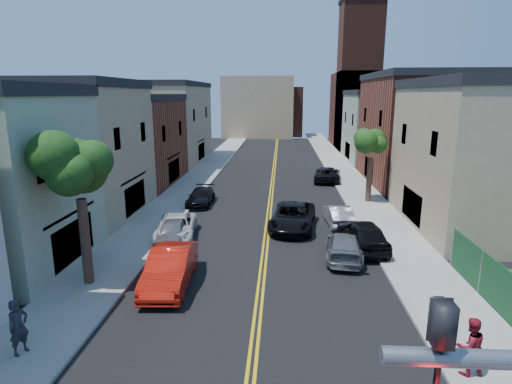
% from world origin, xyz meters
% --- Properties ---
extents(sidewalk_left, '(3.20, 100.00, 0.15)m').
position_xyz_m(sidewalk_left, '(-7.90, 40.00, 0.07)').
color(sidewalk_left, gray).
rests_on(sidewalk_left, ground).
extents(sidewalk_right, '(3.20, 100.00, 0.15)m').
position_xyz_m(sidewalk_right, '(7.90, 40.00, 0.07)').
color(sidewalk_right, gray).
rests_on(sidewalk_right, ground).
extents(curb_left, '(0.30, 100.00, 0.15)m').
position_xyz_m(curb_left, '(-6.15, 40.00, 0.07)').
color(curb_left, gray).
rests_on(curb_left, ground).
extents(curb_right, '(0.30, 100.00, 0.15)m').
position_xyz_m(curb_right, '(6.15, 40.00, 0.07)').
color(curb_right, gray).
rests_on(curb_right, ground).
extents(bldg_left_tan_near, '(9.00, 10.00, 9.00)m').
position_xyz_m(bldg_left_tan_near, '(-14.00, 25.00, 4.50)').
color(bldg_left_tan_near, '#998466').
rests_on(bldg_left_tan_near, ground).
extents(bldg_left_brick, '(9.00, 12.00, 8.00)m').
position_xyz_m(bldg_left_brick, '(-14.00, 36.00, 4.00)').
color(bldg_left_brick, brown).
rests_on(bldg_left_brick, ground).
extents(bldg_left_tan_far, '(9.00, 16.00, 9.50)m').
position_xyz_m(bldg_left_tan_far, '(-14.00, 50.00, 4.75)').
color(bldg_left_tan_far, '#998466').
rests_on(bldg_left_tan_far, ground).
extents(bldg_right_tan, '(9.00, 12.00, 9.00)m').
position_xyz_m(bldg_right_tan, '(14.00, 24.00, 4.50)').
color(bldg_right_tan, '#998466').
rests_on(bldg_right_tan, ground).
extents(bldg_right_brick, '(9.00, 14.00, 10.00)m').
position_xyz_m(bldg_right_brick, '(14.00, 38.00, 5.00)').
color(bldg_right_brick, brown).
rests_on(bldg_right_brick, ground).
extents(bldg_right_palegrn, '(9.00, 12.00, 8.50)m').
position_xyz_m(bldg_right_palegrn, '(14.00, 52.00, 4.25)').
color(bldg_right_palegrn, gray).
rests_on(bldg_right_palegrn, ground).
extents(church, '(16.20, 14.20, 22.60)m').
position_xyz_m(church, '(16.33, 67.07, 7.24)').
color(church, '#4C2319').
rests_on(church, ground).
extents(backdrop_left, '(14.00, 8.00, 12.00)m').
position_xyz_m(backdrop_left, '(-4.00, 82.00, 6.00)').
color(backdrop_left, '#998466').
rests_on(backdrop_left, ground).
extents(backdrop_center, '(10.00, 8.00, 10.00)m').
position_xyz_m(backdrop_center, '(0.00, 86.00, 5.00)').
color(backdrop_center, brown).
rests_on(backdrop_center, ground).
extents(tree_left_mid, '(5.20, 5.20, 9.29)m').
position_xyz_m(tree_left_mid, '(-7.88, 14.01, 6.58)').
color(tree_left_mid, '#3C281E').
rests_on(tree_left_mid, sidewalk_left).
extents(tree_right_far, '(4.40, 4.40, 8.03)m').
position_xyz_m(tree_right_far, '(7.92, 30.01, 5.76)').
color(tree_right_far, '#3C281E').
rests_on(tree_right_far, sidewalk_right).
extents(red_sedan, '(2.09, 5.29, 1.71)m').
position_xyz_m(red_sedan, '(-4.15, 14.21, 0.86)').
color(red_sedan, red).
rests_on(red_sedan, ground).
extents(white_pickup, '(2.85, 5.12, 1.35)m').
position_xyz_m(white_pickup, '(-5.50, 20.66, 0.68)').
color(white_pickup, silver).
rests_on(white_pickup, ground).
extents(grey_car_left, '(1.97, 4.18, 1.38)m').
position_xyz_m(grey_car_left, '(-5.50, 19.83, 0.69)').
color(grey_car_left, slate).
rests_on(grey_car_left, ground).
extents(black_car_left, '(1.82, 4.44, 1.29)m').
position_xyz_m(black_car_left, '(-5.50, 28.54, 0.64)').
color(black_car_left, black).
rests_on(black_car_left, ground).
extents(grey_car_right, '(2.47, 4.88, 1.36)m').
position_xyz_m(grey_car_right, '(4.28, 18.00, 0.68)').
color(grey_car_right, '#5B5D63').
rests_on(grey_car_right, ground).
extents(black_car_right, '(2.58, 5.22, 1.71)m').
position_xyz_m(black_car_right, '(5.50, 19.51, 0.86)').
color(black_car_right, black).
rests_on(black_car_right, ground).
extents(silver_car_right, '(1.73, 4.24, 1.37)m').
position_xyz_m(silver_car_right, '(4.71, 23.87, 0.68)').
color(silver_car_right, '#93949A').
rests_on(silver_car_right, ground).
extents(dark_car_right_far, '(3.11, 5.58, 1.48)m').
position_xyz_m(dark_car_right_far, '(5.50, 38.32, 0.74)').
color(dark_car_right_far, black).
rests_on(dark_car_right_far, ground).
extents(black_suv_lane, '(3.37, 6.06, 1.60)m').
position_xyz_m(black_suv_lane, '(1.66, 22.94, 0.80)').
color(black_suv_lane, black).
rests_on(black_suv_lane, ground).
extents(pedestrian_left, '(0.68, 0.82, 1.92)m').
position_xyz_m(pedestrian_left, '(-7.72, 8.61, 1.11)').
color(pedestrian_left, '#23232A').
rests_on(pedestrian_left, sidewalk_left).
extents(pedestrian_right, '(1.02, 0.85, 1.88)m').
position_xyz_m(pedestrian_right, '(6.70, 8.46, 1.09)').
color(pedestrian_right, maroon).
rests_on(pedestrian_right, sidewalk_right).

